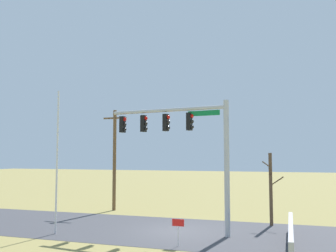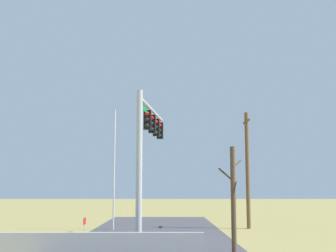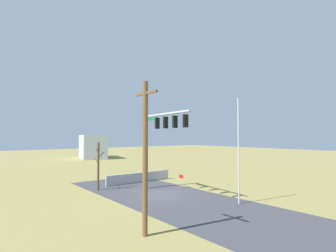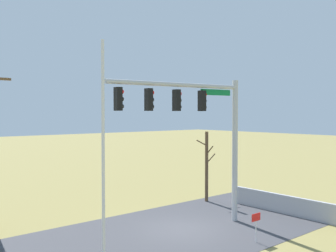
# 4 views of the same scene
# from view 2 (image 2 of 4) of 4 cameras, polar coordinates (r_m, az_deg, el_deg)

# --- Properties ---
(ground_plane) EXTENTS (160.00, 160.00, 0.00)m
(ground_plane) POSITION_cam_2_polar(r_m,az_deg,el_deg) (22.93, -1.84, -14.47)
(ground_plane) COLOR olive
(road_surface) EXTENTS (28.00, 8.00, 0.01)m
(road_surface) POSITION_cam_2_polar(r_m,az_deg,el_deg) (26.90, -1.59, -13.48)
(road_surface) COLOR #3D3D42
(road_surface) RESTS_ON ground_plane
(retaining_fence) EXTENTS (0.20, 7.54, 1.02)m
(retaining_fence) POSITION_cam_2_polar(r_m,az_deg,el_deg) (17.08, -8.51, -14.98)
(retaining_fence) COLOR #A8A8AD
(retaining_fence) RESTS_ON ground_plane
(signal_mast) EXTENTS (7.01, 1.16, 7.01)m
(signal_mast) POSITION_cam_2_polar(r_m,az_deg,el_deg) (22.19, -2.59, -1.55)
(signal_mast) COLOR #B2B5BA
(signal_mast) RESTS_ON ground_plane
(flagpole) EXTENTS (0.10, 0.10, 7.62)m
(flagpole) POSITION_cam_2_polar(r_m,az_deg,el_deg) (28.79, -6.89, -5.47)
(flagpole) COLOR silver
(flagpole) RESTS_ON ground_plane
(utility_pole) EXTENTS (1.90, 0.26, 7.61)m
(utility_pole) POSITION_cam_2_polar(r_m,az_deg,el_deg) (29.99, 10.11, -5.19)
(utility_pole) COLOR brown
(utility_pole) RESTS_ON ground_plane
(bare_tree) EXTENTS (1.27, 1.02, 4.28)m
(bare_tree) POSITION_cam_2_polar(r_m,az_deg,el_deg) (18.05, 8.34, -9.20)
(bare_tree) COLOR brown
(bare_tree) RESTS_ON ground_plane
(open_sign) EXTENTS (0.56, 0.04, 1.22)m
(open_sign) POSITION_cam_2_polar(r_m,az_deg,el_deg) (22.07, -10.60, -12.24)
(open_sign) COLOR silver
(open_sign) RESTS_ON ground_plane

